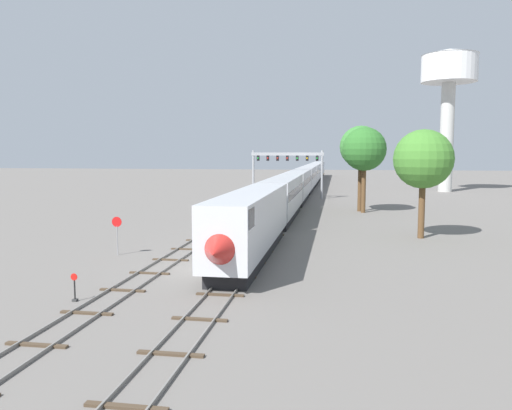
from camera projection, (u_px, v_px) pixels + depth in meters
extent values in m
plane|color=slate|center=(212.00, 269.00, 32.85)|extent=(400.00, 400.00, 0.00)
cube|color=slate|center=(300.00, 194.00, 91.53)|extent=(0.07, 200.00, 0.16)
cube|color=slate|center=(308.00, 194.00, 91.30)|extent=(0.07, 200.00, 0.16)
cube|color=#473828|center=(126.00, 407.00, 14.85)|extent=(2.60, 0.24, 0.10)
cube|color=#473828|center=(171.00, 354.00, 18.78)|extent=(2.60, 0.24, 0.10)
cube|color=#473828|center=(200.00, 319.00, 22.71)|extent=(2.60, 0.24, 0.10)
cube|color=#473828|center=(220.00, 295.00, 26.63)|extent=(2.60, 0.24, 0.10)
cube|color=#473828|center=(235.00, 277.00, 30.56)|extent=(2.60, 0.24, 0.10)
cube|color=#473828|center=(247.00, 262.00, 34.48)|extent=(2.60, 0.24, 0.10)
cube|color=#473828|center=(256.00, 251.00, 38.41)|extent=(2.60, 0.24, 0.10)
cube|color=#473828|center=(264.00, 242.00, 42.34)|extent=(2.60, 0.24, 0.10)
cube|color=#473828|center=(270.00, 235.00, 46.26)|extent=(2.60, 0.24, 0.10)
cube|color=#473828|center=(275.00, 228.00, 50.19)|extent=(2.60, 0.24, 0.10)
cube|color=#473828|center=(280.00, 223.00, 54.12)|extent=(2.60, 0.24, 0.10)
cube|color=#473828|center=(284.00, 218.00, 58.04)|extent=(2.60, 0.24, 0.10)
cube|color=#473828|center=(287.00, 214.00, 61.97)|extent=(2.60, 0.24, 0.10)
cube|color=#473828|center=(290.00, 210.00, 65.90)|extent=(2.60, 0.24, 0.10)
cube|color=#473828|center=(293.00, 207.00, 69.82)|extent=(2.60, 0.24, 0.10)
cube|color=#473828|center=(296.00, 204.00, 73.75)|extent=(2.60, 0.24, 0.10)
cube|color=#473828|center=(298.00, 202.00, 77.68)|extent=(2.60, 0.24, 0.10)
cube|color=#473828|center=(300.00, 199.00, 81.60)|extent=(2.60, 0.24, 0.10)
cube|color=#473828|center=(301.00, 197.00, 85.53)|extent=(2.60, 0.24, 0.10)
cube|color=#473828|center=(303.00, 195.00, 89.45)|extent=(2.60, 0.24, 0.10)
cube|color=#473828|center=(304.00, 194.00, 93.38)|extent=(2.60, 0.24, 0.10)
cube|color=#473828|center=(306.00, 192.00, 97.31)|extent=(2.60, 0.24, 0.10)
cube|color=#473828|center=(307.00, 190.00, 101.23)|extent=(2.60, 0.24, 0.10)
cube|color=#473828|center=(308.00, 189.00, 105.16)|extent=(2.60, 0.24, 0.10)
cube|color=#473828|center=(309.00, 188.00, 109.09)|extent=(2.60, 0.24, 0.10)
cube|color=#473828|center=(310.00, 187.00, 113.01)|extent=(2.60, 0.24, 0.10)
cube|color=#473828|center=(311.00, 185.00, 116.94)|extent=(2.60, 0.24, 0.10)
cube|color=#473828|center=(312.00, 184.00, 120.87)|extent=(2.60, 0.24, 0.10)
cube|color=#473828|center=(313.00, 183.00, 124.79)|extent=(2.60, 0.24, 0.10)
cube|color=#473828|center=(314.00, 182.00, 128.72)|extent=(2.60, 0.24, 0.10)
cube|color=#473828|center=(314.00, 182.00, 132.65)|extent=(2.60, 0.24, 0.10)
cube|color=#473828|center=(315.00, 181.00, 136.57)|extent=(2.60, 0.24, 0.10)
cube|color=#473828|center=(316.00, 180.00, 140.50)|extent=(2.60, 0.24, 0.10)
cube|color=#473828|center=(316.00, 179.00, 144.42)|extent=(2.60, 0.24, 0.10)
cube|color=#473828|center=(317.00, 179.00, 148.35)|extent=(2.60, 0.24, 0.10)
cube|color=#473828|center=(318.00, 178.00, 152.28)|extent=(2.60, 0.24, 0.10)
cube|color=#473828|center=(318.00, 177.00, 156.20)|extent=(2.60, 0.24, 0.10)
cube|color=#473828|center=(319.00, 177.00, 160.13)|extent=(2.60, 0.24, 0.10)
cube|color=#473828|center=(319.00, 176.00, 164.06)|extent=(2.60, 0.24, 0.10)
cube|color=#473828|center=(319.00, 176.00, 167.98)|extent=(2.60, 0.24, 0.10)
cube|color=#473828|center=(320.00, 175.00, 171.91)|extent=(2.60, 0.24, 0.10)
cube|color=#473828|center=(320.00, 175.00, 175.84)|extent=(2.60, 0.24, 0.10)
cube|color=#473828|center=(321.00, 174.00, 179.76)|extent=(2.60, 0.24, 0.10)
cube|color=#473828|center=(321.00, 174.00, 183.69)|extent=(2.60, 0.24, 0.10)
cube|color=#473828|center=(321.00, 173.00, 187.61)|extent=(2.60, 0.24, 0.10)
cube|color=slate|center=(252.00, 205.00, 72.78)|extent=(0.07, 160.00, 0.16)
cube|color=slate|center=(261.00, 205.00, 72.55)|extent=(0.07, 160.00, 0.16)
cube|color=#473828|center=(36.00, 345.00, 19.66)|extent=(2.60, 0.24, 0.10)
cube|color=#473828|center=(87.00, 313.00, 23.59)|extent=(2.60, 0.24, 0.10)
cube|color=#473828|center=(123.00, 290.00, 27.52)|extent=(2.60, 0.24, 0.10)
cube|color=#473828|center=(150.00, 273.00, 31.44)|extent=(2.60, 0.24, 0.10)
cube|color=#473828|center=(170.00, 260.00, 35.37)|extent=(2.60, 0.24, 0.10)
cube|color=#473828|center=(187.00, 249.00, 39.29)|extent=(2.60, 0.24, 0.10)
cube|color=#473828|center=(201.00, 240.00, 43.22)|extent=(2.60, 0.24, 0.10)
cube|color=#473828|center=(212.00, 233.00, 47.15)|extent=(2.60, 0.24, 0.10)
cube|color=#473828|center=(222.00, 227.00, 51.07)|extent=(2.60, 0.24, 0.10)
cube|color=#473828|center=(230.00, 222.00, 55.00)|extent=(2.60, 0.24, 0.10)
cube|color=#473828|center=(238.00, 217.00, 58.93)|extent=(2.60, 0.24, 0.10)
cube|color=#473828|center=(244.00, 213.00, 62.85)|extent=(2.60, 0.24, 0.10)
cube|color=#473828|center=(249.00, 210.00, 66.78)|extent=(2.60, 0.24, 0.10)
cube|color=#473828|center=(254.00, 206.00, 70.71)|extent=(2.60, 0.24, 0.10)
cube|color=#473828|center=(259.00, 204.00, 74.63)|extent=(2.60, 0.24, 0.10)
cube|color=#473828|center=(263.00, 201.00, 78.56)|extent=(2.60, 0.24, 0.10)
cube|color=#473828|center=(266.00, 199.00, 82.49)|extent=(2.60, 0.24, 0.10)
cube|color=#473828|center=(270.00, 197.00, 86.41)|extent=(2.60, 0.24, 0.10)
cube|color=#473828|center=(273.00, 195.00, 90.34)|extent=(2.60, 0.24, 0.10)
cube|color=#473828|center=(275.00, 193.00, 94.26)|extent=(2.60, 0.24, 0.10)
cube|color=#473828|center=(278.00, 192.00, 98.19)|extent=(2.60, 0.24, 0.10)
cube|color=#473828|center=(280.00, 190.00, 102.12)|extent=(2.60, 0.24, 0.10)
cube|color=#473828|center=(282.00, 189.00, 106.04)|extent=(2.60, 0.24, 0.10)
cube|color=#473828|center=(284.00, 187.00, 109.97)|extent=(2.60, 0.24, 0.10)
cube|color=#473828|center=(286.00, 186.00, 113.90)|extent=(2.60, 0.24, 0.10)
cube|color=#473828|center=(288.00, 185.00, 117.82)|extent=(2.60, 0.24, 0.10)
cube|color=#473828|center=(289.00, 184.00, 121.75)|extent=(2.60, 0.24, 0.10)
cube|color=#473828|center=(291.00, 183.00, 125.68)|extent=(2.60, 0.24, 0.10)
cube|color=#473828|center=(292.00, 182.00, 129.60)|extent=(2.60, 0.24, 0.10)
cube|color=#473828|center=(294.00, 181.00, 133.53)|extent=(2.60, 0.24, 0.10)
cube|color=#473828|center=(295.00, 181.00, 137.45)|extent=(2.60, 0.24, 0.10)
cube|color=#473828|center=(296.00, 180.00, 141.38)|extent=(2.60, 0.24, 0.10)
cube|color=#473828|center=(297.00, 179.00, 145.31)|extent=(2.60, 0.24, 0.10)
cube|color=#473828|center=(298.00, 178.00, 149.23)|extent=(2.60, 0.24, 0.10)
cube|color=silver|center=(252.00, 218.00, 36.23)|extent=(3.00, 20.15, 3.80)
cone|color=#B2231E|center=(219.00, 250.00, 26.18)|extent=(2.88, 2.60, 2.88)
cube|color=black|center=(225.00, 218.00, 27.40)|extent=(3.04, 1.80, 1.10)
cube|color=black|center=(252.00, 250.00, 36.47)|extent=(2.52, 18.13, 1.00)
cube|color=#B7BABF|center=(283.00, 194.00, 56.98)|extent=(3.00, 20.15, 3.80)
cube|color=black|center=(283.00, 191.00, 56.94)|extent=(3.04, 18.53, 0.90)
cube|color=black|center=(283.00, 215.00, 57.23)|extent=(2.52, 18.13, 1.00)
cube|color=#B7BABF|center=(298.00, 183.00, 77.74)|extent=(3.00, 20.15, 3.80)
cube|color=black|center=(298.00, 181.00, 77.70)|extent=(3.04, 18.53, 0.90)
cube|color=black|center=(298.00, 199.00, 77.99)|extent=(2.52, 18.13, 1.00)
cube|color=#B7BABF|center=(306.00, 177.00, 98.49)|extent=(3.00, 20.15, 3.80)
cube|color=black|center=(306.00, 175.00, 98.45)|extent=(3.04, 18.53, 0.90)
cube|color=black|center=(306.00, 189.00, 98.74)|extent=(2.52, 18.13, 1.00)
cube|color=#B7BABF|center=(312.00, 173.00, 119.25)|extent=(3.00, 20.15, 3.80)
cube|color=black|center=(312.00, 171.00, 119.21)|extent=(3.04, 18.53, 0.90)
cube|color=black|center=(312.00, 183.00, 119.50)|extent=(2.52, 18.13, 1.00)
cube|color=#B7BABF|center=(316.00, 170.00, 140.01)|extent=(3.00, 20.15, 3.80)
cube|color=black|center=(316.00, 168.00, 139.97)|extent=(3.04, 18.53, 0.90)
cube|color=black|center=(316.00, 178.00, 140.26)|extent=(2.52, 18.13, 1.00)
cube|color=#B7BABF|center=(319.00, 168.00, 160.76)|extent=(3.00, 20.15, 3.80)
cube|color=black|center=(319.00, 166.00, 160.72)|extent=(3.04, 18.53, 0.90)
cube|color=black|center=(319.00, 175.00, 161.01)|extent=(2.52, 18.13, 1.00)
cylinder|color=#999BA0|center=(253.00, 174.00, 84.40)|extent=(0.36, 0.36, 8.02)
cylinder|color=#999BA0|center=(322.00, 175.00, 82.55)|extent=(0.36, 0.36, 8.02)
cube|color=#999BA0|center=(287.00, 154.00, 83.13)|extent=(12.10, 0.36, 0.50)
cube|color=black|center=(258.00, 158.00, 84.04)|extent=(0.44, 0.32, 0.90)
sphere|color=green|center=(258.00, 158.00, 83.85)|extent=(0.28, 0.28, 0.28)
cube|color=black|center=(268.00, 158.00, 83.77)|extent=(0.44, 0.32, 0.90)
sphere|color=red|center=(268.00, 158.00, 83.59)|extent=(0.28, 0.28, 0.28)
cube|color=black|center=(278.00, 158.00, 83.51)|extent=(0.44, 0.32, 0.90)
sphere|color=red|center=(277.00, 158.00, 83.32)|extent=(0.28, 0.28, 0.28)
cube|color=black|center=(287.00, 158.00, 83.25)|extent=(0.44, 0.32, 0.90)
sphere|color=red|center=(287.00, 158.00, 83.06)|extent=(0.28, 0.28, 0.28)
cube|color=black|center=(297.00, 158.00, 82.98)|extent=(0.44, 0.32, 0.90)
sphere|color=green|center=(297.00, 158.00, 82.80)|extent=(0.28, 0.28, 0.28)
cube|color=black|center=(307.00, 158.00, 82.72)|extent=(0.44, 0.32, 0.90)
sphere|color=yellow|center=(307.00, 158.00, 82.53)|extent=(0.28, 0.28, 0.28)
cube|color=black|center=(317.00, 158.00, 82.46)|extent=(0.44, 0.32, 0.90)
sphere|color=green|center=(317.00, 158.00, 82.27)|extent=(0.28, 0.28, 0.28)
cylinder|color=beige|center=(447.00, 138.00, 97.59)|extent=(2.60, 2.60, 21.18)
cylinder|color=white|center=(449.00, 69.00, 96.23)|extent=(10.43, 10.43, 5.12)
cone|color=white|center=(450.00, 52.00, 95.91)|extent=(10.64, 10.64, 1.20)
cylinder|color=black|center=(75.00, 291.00, 25.58)|extent=(0.08, 0.08, 1.10)
cylinder|color=red|center=(74.00, 277.00, 25.48)|extent=(0.36, 0.03, 0.36)
cube|color=#333333|center=(75.00, 300.00, 25.63)|extent=(0.24, 0.24, 0.12)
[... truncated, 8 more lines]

